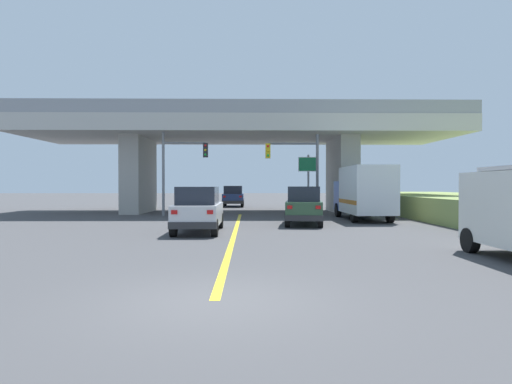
{
  "coord_description": "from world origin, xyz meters",
  "views": [
    {
      "loc": [
        0.62,
        -7.86,
        2.09
      ],
      "look_at": [
        1.01,
        16.3,
        1.71
      ],
      "focal_mm": 30.69,
      "sensor_mm": 36.0,
      "label": 1
    }
  ],
  "objects_px": {
    "traffic_signal_nearside": "(299,164)",
    "box_truck": "(364,192)",
    "sedan_oncoming": "(233,196)",
    "traffic_signal_farside": "(178,163)",
    "suv_crossing": "(304,206)",
    "highway_sign": "(308,171)",
    "suv_lead": "(199,209)"
  },
  "relations": [
    {
      "from": "traffic_signal_nearside",
      "to": "box_truck",
      "type": "bearing_deg",
      "value": -34.37
    },
    {
      "from": "sedan_oncoming",
      "to": "traffic_signal_farside",
      "type": "xyz_separation_m",
      "value": [
        -3.19,
        -13.37,
        2.54
      ]
    },
    {
      "from": "suv_crossing",
      "to": "highway_sign",
      "type": "relative_size",
      "value": 1.11
    },
    {
      "from": "box_truck",
      "to": "traffic_signal_nearside",
      "type": "height_order",
      "value": "traffic_signal_nearside"
    },
    {
      "from": "box_truck",
      "to": "traffic_signal_nearside",
      "type": "relative_size",
      "value": 1.23
    },
    {
      "from": "traffic_signal_farside",
      "to": "highway_sign",
      "type": "bearing_deg",
      "value": 10.45
    },
    {
      "from": "box_truck",
      "to": "highway_sign",
      "type": "relative_size",
      "value": 1.56
    },
    {
      "from": "box_truck",
      "to": "sedan_oncoming",
      "type": "bearing_deg",
      "value": 116.83
    },
    {
      "from": "sedan_oncoming",
      "to": "highway_sign",
      "type": "distance_m",
      "value": 13.21
    },
    {
      "from": "box_truck",
      "to": "sedan_oncoming",
      "type": "height_order",
      "value": "box_truck"
    },
    {
      "from": "suv_crossing",
      "to": "box_truck",
      "type": "bearing_deg",
      "value": 44.29
    },
    {
      "from": "suv_lead",
      "to": "highway_sign",
      "type": "height_order",
      "value": "highway_sign"
    },
    {
      "from": "suv_crossing",
      "to": "sedan_oncoming",
      "type": "relative_size",
      "value": 0.98
    },
    {
      "from": "sedan_oncoming",
      "to": "traffic_signal_farside",
      "type": "distance_m",
      "value": 13.98
    },
    {
      "from": "suv_lead",
      "to": "highway_sign",
      "type": "xyz_separation_m",
      "value": [
        6.44,
        11.54,
        2.06
      ]
    },
    {
      "from": "suv_lead",
      "to": "traffic_signal_farside",
      "type": "height_order",
      "value": "traffic_signal_farside"
    },
    {
      "from": "traffic_signal_farside",
      "to": "highway_sign",
      "type": "distance_m",
      "value": 9.08
    },
    {
      "from": "suv_crossing",
      "to": "traffic_signal_nearside",
      "type": "xyz_separation_m",
      "value": [
        0.39,
        5.48,
        2.48
      ]
    },
    {
      "from": "sedan_oncoming",
      "to": "highway_sign",
      "type": "height_order",
      "value": "highway_sign"
    },
    {
      "from": "suv_crossing",
      "to": "suv_lead",
      "type": "bearing_deg",
      "value": -137.52
    },
    {
      "from": "suv_crossing",
      "to": "box_truck",
      "type": "height_order",
      "value": "box_truck"
    },
    {
      "from": "suv_lead",
      "to": "traffic_signal_nearside",
      "type": "relative_size",
      "value": 0.86
    },
    {
      "from": "sedan_oncoming",
      "to": "suv_lead",
      "type": "bearing_deg",
      "value": -91.74
    },
    {
      "from": "suv_crossing",
      "to": "sedan_oncoming",
      "type": "distance_m",
      "value": 20.09
    },
    {
      "from": "traffic_signal_farside",
      "to": "suv_crossing",
      "type": "bearing_deg",
      "value": -39.38
    },
    {
      "from": "traffic_signal_farside",
      "to": "highway_sign",
      "type": "relative_size",
      "value": 1.33
    },
    {
      "from": "traffic_signal_nearside",
      "to": "traffic_signal_farside",
      "type": "xyz_separation_m",
      "value": [
        -7.99,
        0.75,
        0.07
      ]
    },
    {
      "from": "traffic_signal_farside",
      "to": "highway_sign",
      "type": "height_order",
      "value": "traffic_signal_farside"
    },
    {
      "from": "sedan_oncoming",
      "to": "traffic_signal_nearside",
      "type": "relative_size",
      "value": 0.89
    },
    {
      "from": "box_truck",
      "to": "highway_sign",
      "type": "xyz_separation_m",
      "value": [
        -2.65,
        4.85,
        1.42
      ]
    },
    {
      "from": "traffic_signal_farside",
      "to": "highway_sign",
      "type": "xyz_separation_m",
      "value": [
        8.92,
        1.64,
        -0.48
      ]
    },
    {
      "from": "highway_sign",
      "to": "suv_crossing",
      "type": "bearing_deg",
      "value": -99.51
    }
  ]
}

